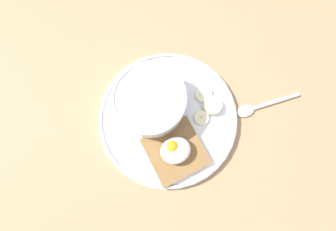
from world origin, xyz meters
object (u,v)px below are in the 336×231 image
object	(u,v)px
poached_egg	(175,150)
banana_slice_left	(212,106)
spoon	(260,106)
banana_slice_back	(201,118)
oatmeal_bowl	(150,102)
banana_slice_front	(203,94)
toast_slice	(175,151)

from	to	relation	value
poached_egg	banana_slice_left	xyz separation A→B (cm)	(-9.67, -5.44, -1.80)
banana_slice_left	spoon	xyz separation A→B (cm)	(-9.04, 3.10, -1.38)
banana_slice_back	oatmeal_bowl	bearing A→B (deg)	-34.77
spoon	banana_slice_left	bearing A→B (deg)	-18.96
banana_slice_front	poached_egg	bearing A→B (deg)	42.64
oatmeal_bowl	poached_egg	size ratio (longest dim) A/B	2.41
banana_slice_left	spoon	distance (cm)	9.65
oatmeal_bowl	banana_slice_back	bearing A→B (deg)	145.23
banana_slice_front	banana_slice_left	distance (cm)	2.90
oatmeal_bowl	banana_slice_left	xyz separation A→B (cm)	(-10.80, 4.21, -2.30)
banana_slice_front	banana_slice_back	bearing A→B (deg)	63.50
oatmeal_bowl	spoon	distance (cm)	21.46
toast_slice	spoon	xyz separation A→B (cm)	(-18.66, -2.44, -1.26)
toast_slice	banana_slice_left	bearing A→B (deg)	-150.07
banana_slice_front	banana_slice_back	distance (cm)	4.64
banana_slice_front	toast_slice	bearing A→B (deg)	43.13
spoon	poached_egg	bearing A→B (deg)	7.12
oatmeal_bowl	toast_slice	size ratio (longest dim) A/B	1.20
banana_slice_left	banana_slice_back	xyz separation A→B (cm)	(2.79, 1.35, -0.32)
toast_slice	spoon	bearing A→B (deg)	-172.56
oatmeal_bowl	banana_slice_left	bearing A→B (deg)	158.70
toast_slice	banana_slice_back	xyz separation A→B (cm)	(-6.84, -4.19, -0.19)
poached_egg	banana_slice_front	xyz separation A→B (cm)	(-8.95, -8.25, -2.01)
oatmeal_bowl	banana_slice_left	world-z (taller)	oatmeal_bowl
oatmeal_bowl	banana_slice_back	world-z (taller)	oatmeal_bowl
spoon	banana_slice_front	bearing A→B (deg)	-31.21
poached_egg	banana_slice_front	distance (cm)	12.34
poached_egg	banana_slice_back	xyz separation A→B (cm)	(-6.88, -4.09, -2.12)
poached_egg	banana_slice_front	bearing A→B (deg)	-137.36
oatmeal_bowl	poached_egg	bearing A→B (deg)	96.69
oatmeal_bowl	banana_slice_front	size ratio (longest dim) A/B	3.83
poached_egg	banana_slice_front	world-z (taller)	poached_egg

